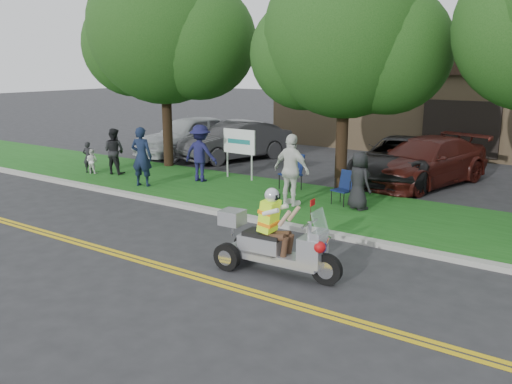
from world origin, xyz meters
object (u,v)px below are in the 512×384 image
Objects in this scene: lawn_chair_b at (345,185)px; spectator_adult_right at (292,170)px; spectator_adult_mid at (114,151)px; parked_car_far_left at (189,136)px; trike_scooter at (273,244)px; spectator_adult_left at (142,157)px; lawn_chair_a at (294,169)px; parked_car_right at (425,161)px; parked_car_left at (235,141)px; parked_car_mid at (401,160)px.

lawn_chair_b is 1.54m from spectator_adult_right.
spectator_adult_mid is 4.88m from parked_car_far_left.
spectator_adult_left reaches higher than trike_scooter.
lawn_chair_a is 4.46m from parked_car_right.
parked_car_right is at bearing -103.57° from spectator_adult_right.
spectator_adult_mid is at bearing 6.53° from spectator_adult_right.
spectator_adult_mid is (-8.38, -0.76, 0.27)m from lawn_chair_b.
parked_car_right is (7.79, -0.15, -0.02)m from parked_car_left.
parked_car_mid is at bearing 9.94° from parked_car_far_left.
trike_scooter reaches higher than lawn_chair_a.
spectator_adult_left is 8.43m from parked_car_mid.
spectator_adult_mid reaches higher than lawn_chair_b.
trike_scooter is 2.31× the size of lawn_chair_a.
parked_car_left reaches higher than lawn_chair_b.
spectator_adult_right is at bearing 113.27° from trike_scooter.
lawn_chair_a is at bearing -178.37° from spectator_adult_mid.
spectator_adult_mid reaches higher than parked_car_mid.
parked_car_mid is (0.07, 4.09, 0.11)m from lawn_chair_b.
parked_car_far_left reaches higher than lawn_chair_a.
spectator_adult_right is at bearing 166.82° from spectator_adult_mid.
parked_car_right reaches higher than lawn_chair_a.
parked_car_mid is (9.26, 0.04, -0.11)m from parked_car_far_left.
lawn_chair_b is 8.14m from parked_car_left.
spectator_adult_mid is 9.75m from parked_car_mid.
parked_car_right is (0.86, 4.11, 0.14)m from lawn_chair_b.
lawn_chair_b is 10.05m from parked_car_far_left.
parked_car_left is at bearing 164.18° from lawn_chair_a.
spectator_adult_left is (-6.19, -1.55, 0.41)m from lawn_chair_b.
lawn_chair_a is 7.86m from parked_car_far_left.
parked_car_mid is 0.79m from parked_car_right.
parked_car_left is (-5.80, 5.20, -0.29)m from spectator_adult_right.
parked_car_left reaches higher than parked_car_mid.
trike_scooter reaches higher than lawn_chair_b.
spectator_adult_right is (0.93, -1.68, 0.36)m from lawn_chair_a.
parked_car_left is (1.45, 5.02, -0.11)m from spectator_adult_mid.
trike_scooter is 0.50× the size of parked_car_far_left.
lawn_chair_b is at bearing 174.14° from spectator_adult_left.
parked_car_far_left is (-7.13, 3.31, 0.13)m from lawn_chair_a.
lawn_chair_b is at bearing -86.24° from parked_car_right.
parked_car_left is 7.79m from parked_car_right.
spectator_adult_mid is 0.30× the size of parked_car_right.
lawn_chair_b is 0.48× the size of spectator_adult_right.
parked_car_far_left is at bearing 134.42° from trike_scooter.
spectator_adult_left is at bearing -144.09° from parked_car_mid.
spectator_adult_right reaches higher than parked_car_mid.
parked_car_far_left is at bearing -164.15° from parked_car_right.
lawn_chair_b is 0.18× the size of parked_car_far_left.
parked_car_left is 0.90× the size of parked_car_mid.
trike_scooter is at bearing -31.84° from parked_car_left.
spectator_adult_left is 2.33m from spectator_adult_mid.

